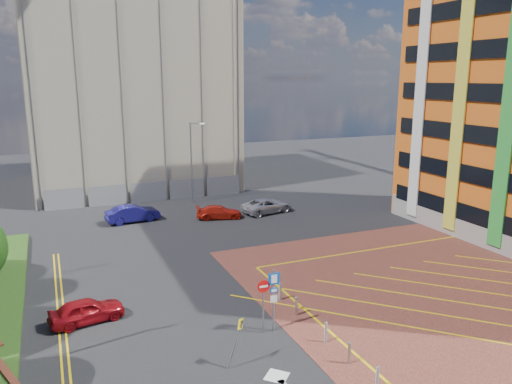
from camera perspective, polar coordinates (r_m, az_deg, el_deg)
ground at (r=24.70m, az=1.90°, el=-16.76°), size 140.00×140.00×0.00m
forecourt at (r=32.55m, az=25.31°, el=-10.44°), size 26.00×26.00×0.02m
lamp_back at (r=49.87m, az=-7.32°, el=3.72°), size 1.53×0.16×8.00m
sign_cluster at (r=24.71m, az=1.60°, el=-11.65°), size 1.17×0.12×3.20m
warning_sign at (r=22.20m, az=-2.13°, el=-16.19°), size 0.83×0.43×2.24m
bollard_row at (r=24.16m, az=8.82°, el=-16.36°), size 0.14×11.14×0.90m
construction_building at (r=60.16m, az=-14.49°, el=11.34°), size 21.20×19.20×22.00m
construction_fence at (r=51.70m, az=-11.10°, el=0.12°), size 21.60×0.06×2.00m
car_red_left at (r=27.54m, az=-18.78°, el=-12.70°), size 3.92×2.11×1.27m
car_blue_back at (r=44.58m, az=-13.91°, el=-2.39°), size 4.73×2.12×1.51m
car_red_back at (r=44.46m, az=-4.24°, el=-2.31°), size 4.29×2.58×1.16m
car_silver_back at (r=46.24m, az=1.23°, el=-1.57°), size 5.18×3.12×1.34m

